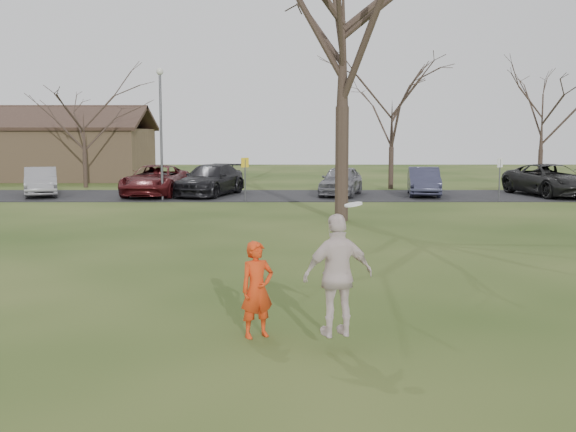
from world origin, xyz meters
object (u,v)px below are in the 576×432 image
object	(u,v)px
player_defender	(257,289)
car_5	(424,181)
catching_play	(338,275)
big_tree	(343,28)
car_4	(341,181)
car_2	(156,180)
building	(1,151)
lamp_post	(161,117)
car_3	(210,180)
car_6	(551,180)
car_1	(41,182)

from	to	relation	value
player_defender	car_5	world-z (taller)	player_defender
catching_play	big_tree	size ratio (longest dim) A/B	0.14
car_4	big_tree	size ratio (longest dim) A/B	0.32
car_2	big_tree	xyz separation A→B (m)	(8.74, -9.75, 6.18)
car_5	catching_play	distance (m)	26.09
building	big_tree	xyz separation A→B (m)	(22.00, -23.00, 5.07)
car_2	car_5	world-z (taller)	car_2
big_tree	car_2	bearing A→B (deg)	131.85
lamp_post	big_tree	world-z (taller)	big_tree
car_2	car_3	bearing A→B (deg)	8.79
car_3	building	world-z (taller)	building
building	player_defender	bearing A→B (deg)	-62.68
car_4	big_tree	world-z (taller)	big_tree
car_3	building	size ratio (longest dim) A/B	0.26
car_4	lamp_post	world-z (taller)	lamp_post
car_4	catching_play	bearing A→B (deg)	-80.32
car_3	car_6	size ratio (longest dim) A/B	0.94
player_defender	car_1	bearing A→B (deg)	87.91
car_2	building	distance (m)	18.78
car_5	building	size ratio (longest dim) A/B	0.21
car_4	catching_play	distance (m)	25.52
car_2	lamp_post	size ratio (longest dim) A/B	0.89
car_2	big_tree	size ratio (longest dim) A/B	0.40
car_1	big_tree	bearing A→B (deg)	-53.07
car_2	car_6	distance (m)	20.18
player_defender	car_4	xyz separation A→B (m)	(3.26, 24.68, 0.02)
car_5	car_4	bearing A→B (deg)	-173.89
car_1	car_2	distance (m)	5.86
car_3	car_1	bearing A→B (deg)	-161.47
player_defender	building	world-z (taller)	building
car_1	car_3	world-z (taller)	car_3
car_1	car_4	xyz separation A→B (m)	(15.35, 0.24, 0.03)
car_2	car_5	bearing A→B (deg)	5.95
car_5	car_6	bearing A→B (deg)	6.31
car_2	car_5	xyz separation A→B (m)	(13.73, 0.06, -0.05)
car_4	building	xyz separation A→B (m)	(-22.76, 13.07, 1.13)
building	big_tree	bearing A→B (deg)	-46.27
building	big_tree	distance (m)	32.23
car_5	big_tree	xyz separation A→B (m)	(-4.99, -9.82, 6.24)
lamp_post	car_1	bearing A→B (deg)	161.66
player_defender	catching_play	world-z (taller)	catching_play
car_5	catching_play	xyz separation A→B (m)	(-6.25, -25.32, 0.40)
player_defender	car_3	distance (m)	24.90
car_6	catching_play	size ratio (longest dim) A/B	2.90
car_1	lamp_post	xyz separation A→B (m)	(6.59, -2.19, 3.20)
car_1	big_tree	distance (m)	18.59
car_4	car_6	world-z (taller)	car_6
lamp_post	car_5	bearing A→B (deg)	10.11
car_3	catching_play	size ratio (longest dim) A/B	2.72
catching_play	car_6	bearing A→B (deg)	63.21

